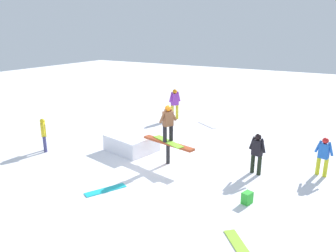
{
  "coord_description": "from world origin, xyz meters",
  "views": [
    {
      "loc": [
        5.64,
        -9.57,
        4.74
      ],
      "look_at": [
        0.0,
        0.0,
        1.43
      ],
      "focal_mm": 35.0,
      "sensor_mm": 36.0,
      "label": 1
    }
  ],
  "objects_px": {
    "main_rider_on_rail": "(168,124)",
    "bystander_purple": "(175,102)",
    "bystander_blue": "(324,155)",
    "loose_snowboard_cyan": "(106,190)",
    "loose_snowboard_white": "(207,125)",
    "rail_feature": "(168,145)",
    "backpack_on_snow": "(247,198)",
    "bystander_black": "(257,152)",
    "loose_snowboard_lime": "(240,247)",
    "bystander_yellow": "(44,133)"
  },
  "relations": [
    {
      "from": "main_rider_on_rail",
      "to": "bystander_purple",
      "type": "relative_size",
      "value": 0.93
    },
    {
      "from": "bystander_blue",
      "to": "loose_snowboard_cyan",
      "type": "distance_m",
      "value": 7.17
    },
    {
      "from": "main_rider_on_rail",
      "to": "loose_snowboard_white",
      "type": "xyz_separation_m",
      "value": [
        -0.78,
        5.28,
        -1.48
      ]
    },
    {
      "from": "loose_snowboard_white",
      "to": "rail_feature",
      "type": "bearing_deg",
      "value": -49.18
    },
    {
      "from": "loose_snowboard_white",
      "to": "backpack_on_snow",
      "type": "distance_m",
      "value": 7.8
    },
    {
      "from": "bystander_black",
      "to": "bystander_blue",
      "type": "xyz_separation_m",
      "value": [
        1.94,
        0.98,
        -0.05
      ]
    },
    {
      "from": "loose_snowboard_white",
      "to": "loose_snowboard_lime",
      "type": "xyz_separation_m",
      "value": [
        4.61,
        -8.59,
        0.0
      ]
    },
    {
      "from": "rail_feature",
      "to": "bystander_blue",
      "type": "distance_m",
      "value": 5.24
    },
    {
      "from": "loose_snowboard_white",
      "to": "loose_snowboard_lime",
      "type": "height_order",
      "value": "same"
    },
    {
      "from": "bystander_purple",
      "to": "loose_snowboard_lime",
      "type": "bearing_deg",
      "value": -110.95
    },
    {
      "from": "rail_feature",
      "to": "bystander_black",
      "type": "distance_m",
      "value": 3.1
    },
    {
      "from": "bystander_blue",
      "to": "loose_snowboard_white",
      "type": "xyz_separation_m",
      "value": [
        -5.73,
        3.54,
        -0.74
      ]
    },
    {
      "from": "bystander_purple",
      "to": "rail_feature",
      "type": "bearing_deg",
      "value": -120.94
    },
    {
      "from": "loose_snowboard_cyan",
      "to": "bystander_yellow",
      "type": "bearing_deg",
      "value": -80.48
    },
    {
      "from": "rail_feature",
      "to": "loose_snowboard_cyan",
      "type": "xyz_separation_m",
      "value": [
        -0.58,
        -2.77,
        -0.68
      ]
    },
    {
      "from": "rail_feature",
      "to": "bystander_blue",
      "type": "relative_size",
      "value": 1.7
    },
    {
      "from": "bystander_black",
      "to": "loose_snowboard_lime",
      "type": "bearing_deg",
      "value": 117.28
    },
    {
      "from": "loose_snowboard_cyan",
      "to": "backpack_on_snow",
      "type": "height_order",
      "value": "backpack_on_snow"
    },
    {
      "from": "rail_feature",
      "to": "bystander_purple",
      "type": "distance_m",
      "value": 6.13
    },
    {
      "from": "rail_feature",
      "to": "loose_snowboard_lime",
      "type": "relative_size",
      "value": 1.79
    },
    {
      "from": "rail_feature",
      "to": "bystander_yellow",
      "type": "height_order",
      "value": "bystander_yellow"
    },
    {
      "from": "loose_snowboard_cyan",
      "to": "backpack_on_snow",
      "type": "bearing_deg",
      "value": 136.92
    },
    {
      "from": "bystander_black",
      "to": "loose_snowboard_lime",
      "type": "height_order",
      "value": "bystander_black"
    },
    {
      "from": "bystander_purple",
      "to": "loose_snowboard_cyan",
      "type": "xyz_separation_m",
      "value": [
        2.2,
        -8.22,
        -0.92
      ]
    },
    {
      "from": "rail_feature",
      "to": "backpack_on_snow",
      "type": "relative_size",
      "value": 6.68
    },
    {
      "from": "bystander_yellow",
      "to": "bystander_black",
      "type": "bearing_deg",
      "value": -126.57
    },
    {
      "from": "rail_feature",
      "to": "bystander_blue",
      "type": "bearing_deg",
      "value": 31.37
    },
    {
      "from": "bystander_black",
      "to": "loose_snowboard_white",
      "type": "distance_m",
      "value": 5.95
    },
    {
      "from": "loose_snowboard_cyan",
      "to": "loose_snowboard_lime",
      "type": "relative_size",
      "value": 1.01
    },
    {
      "from": "main_rider_on_rail",
      "to": "backpack_on_snow",
      "type": "bearing_deg",
      "value": 3.48
    },
    {
      "from": "bystander_black",
      "to": "bystander_purple",
      "type": "bearing_deg",
      "value": -23.16
    },
    {
      "from": "rail_feature",
      "to": "bystander_yellow",
      "type": "relative_size",
      "value": 1.68
    },
    {
      "from": "bystander_black",
      "to": "loose_snowboard_lime",
      "type": "relative_size",
      "value": 1.12
    },
    {
      "from": "bystander_yellow",
      "to": "bystander_purple",
      "type": "xyz_separation_m",
      "value": [
        2.12,
        6.86,
        0.17
      ]
    },
    {
      "from": "rail_feature",
      "to": "loose_snowboard_white",
      "type": "relative_size",
      "value": 1.7
    },
    {
      "from": "rail_feature",
      "to": "loose_snowboard_cyan",
      "type": "bearing_deg",
      "value": -89.81
    },
    {
      "from": "bystander_yellow",
      "to": "bystander_black",
      "type": "height_order",
      "value": "bystander_black"
    },
    {
      "from": "bystander_black",
      "to": "bystander_yellow",
      "type": "bearing_deg",
      "value": 31.16
    },
    {
      "from": "bystander_blue",
      "to": "loose_snowboard_cyan",
      "type": "xyz_separation_m",
      "value": [
        -5.53,
        -4.5,
        -0.74
      ]
    },
    {
      "from": "bystander_yellow",
      "to": "loose_snowboard_lime",
      "type": "distance_m",
      "value": 8.97
    },
    {
      "from": "bystander_purple",
      "to": "loose_snowboard_white",
      "type": "xyz_separation_m",
      "value": [
        2.01,
        -0.17,
        -0.92
      ]
    },
    {
      "from": "loose_snowboard_white",
      "to": "backpack_on_snow",
      "type": "height_order",
      "value": "backpack_on_snow"
    },
    {
      "from": "bystander_purple",
      "to": "loose_snowboard_white",
      "type": "distance_m",
      "value": 2.22
    },
    {
      "from": "bystander_yellow",
      "to": "loose_snowboard_cyan",
      "type": "bearing_deg",
      "value": -159.28
    },
    {
      "from": "main_rider_on_rail",
      "to": "loose_snowboard_white",
      "type": "height_order",
      "value": "main_rider_on_rail"
    },
    {
      "from": "bystander_blue",
      "to": "bystander_purple",
      "type": "distance_m",
      "value": 8.59
    },
    {
      "from": "bystander_blue",
      "to": "loose_snowboard_cyan",
      "type": "bearing_deg",
      "value": -127.66
    },
    {
      "from": "bystander_black",
      "to": "backpack_on_snow",
      "type": "height_order",
      "value": "bystander_black"
    },
    {
      "from": "loose_snowboard_lime",
      "to": "backpack_on_snow",
      "type": "xyz_separation_m",
      "value": [
        -0.46,
        1.98,
        0.16
      ]
    },
    {
      "from": "rail_feature",
      "to": "main_rider_on_rail",
      "type": "distance_m",
      "value": 0.8
    }
  ]
}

